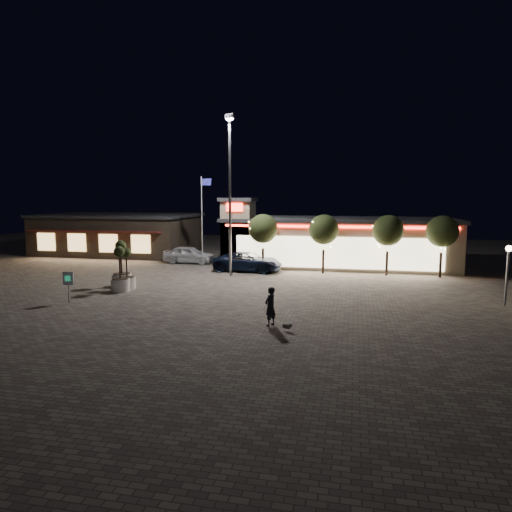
% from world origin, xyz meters
% --- Properties ---
extents(ground, '(90.00, 90.00, 0.00)m').
position_xyz_m(ground, '(0.00, 0.00, 0.00)').
color(ground, '#73695D').
rests_on(ground, ground).
extents(retail_building, '(20.40, 8.40, 6.10)m').
position_xyz_m(retail_building, '(9.51, 15.82, 2.21)').
color(retail_building, gray).
rests_on(retail_building, ground).
extents(restaurant_building, '(16.40, 11.00, 4.30)m').
position_xyz_m(restaurant_building, '(-14.00, 19.97, 2.16)').
color(restaurant_building, '#382D23').
rests_on(restaurant_building, ground).
extents(floodlight_pole, '(0.60, 0.40, 12.38)m').
position_xyz_m(floodlight_pole, '(2.00, 8.00, 7.02)').
color(floodlight_pole, gray).
rests_on(floodlight_pole, ground).
extents(flagpole, '(0.95, 0.10, 8.00)m').
position_xyz_m(flagpole, '(-1.90, 13.00, 4.74)').
color(flagpole, white).
rests_on(flagpole, ground).
extents(lamp_post_east, '(0.36, 0.36, 3.48)m').
position_xyz_m(lamp_post_east, '(20.00, 2.00, 2.46)').
color(lamp_post_east, gray).
rests_on(lamp_post_east, ground).
extents(string_tree_a, '(2.42, 2.42, 4.79)m').
position_xyz_m(string_tree_a, '(4.00, 11.00, 3.56)').
color(string_tree_a, '#332319').
rests_on(string_tree_a, ground).
extents(string_tree_b, '(2.42, 2.42, 4.79)m').
position_xyz_m(string_tree_b, '(9.00, 11.00, 3.56)').
color(string_tree_b, '#332319').
rests_on(string_tree_b, ground).
extents(string_tree_c, '(2.42, 2.42, 4.79)m').
position_xyz_m(string_tree_c, '(14.00, 11.00, 3.56)').
color(string_tree_c, '#332319').
rests_on(string_tree_c, ground).
extents(string_tree_d, '(2.42, 2.42, 4.79)m').
position_xyz_m(string_tree_d, '(18.00, 11.00, 3.56)').
color(string_tree_d, '#332319').
rests_on(string_tree_d, ground).
extents(pickup_truck, '(5.89, 2.90, 1.61)m').
position_xyz_m(pickup_truck, '(2.75, 10.73, 0.80)').
color(pickup_truck, black).
rests_on(pickup_truck, ground).
extents(white_sedan, '(4.82, 1.98, 1.64)m').
position_xyz_m(white_sedan, '(-3.67, 14.00, 0.82)').
color(white_sedan, silver).
rests_on(white_sedan, ground).
extents(pedestrian, '(0.73, 0.83, 1.91)m').
position_xyz_m(pedestrian, '(7.54, -4.90, 0.96)').
color(pedestrian, black).
rests_on(pedestrian, ground).
extents(dog, '(0.46, 0.27, 0.25)m').
position_xyz_m(dog, '(8.51, -5.63, 0.25)').
color(dog, '#59514C').
rests_on(dog, ground).
extents(planter_left, '(1.31, 1.31, 3.23)m').
position_xyz_m(planter_left, '(-4.33, 2.52, 1.00)').
color(planter_left, silver).
rests_on(planter_left, ground).
extents(planter_mid, '(1.22, 1.22, 3.00)m').
position_xyz_m(planter_mid, '(-3.61, 0.99, 0.93)').
color(planter_mid, silver).
rests_on(planter_mid, ground).
extents(planter_right, '(1.13, 1.13, 2.78)m').
position_xyz_m(planter_right, '(-3.61, 1.91, 0.86)').
color(planter_right, silver).
rests_on(planter_right, ground).
extents(valet_sign, '(0.61, 0.18, 1.85)m').
position_xyz_m(valet_sign, '(-4.97, -2.62, 1.29)').
color(valet_sign, gray).
rests_on(valet_sign, ground).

